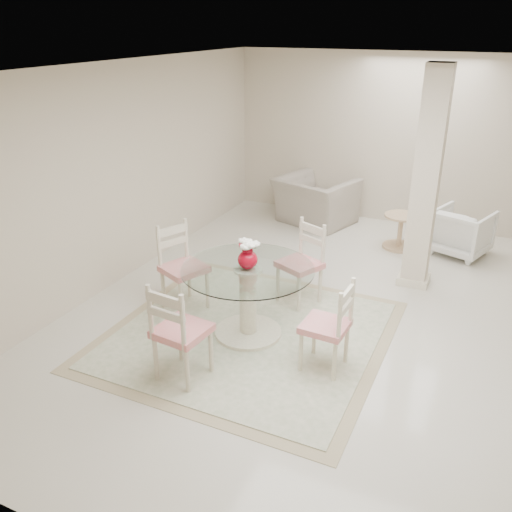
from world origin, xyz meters
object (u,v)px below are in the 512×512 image
at_px(dining_chair_west, 180,260).
at_px(dining_chair_south, 177,326).
at_px(dining_table, 248,302).
at_px(recliner_taupe, 315,201).
at_px(dining_chair_north, 304,257).
at_px(armchair_white, 462,232).
at_px(side_table, 400,233).
at_px(column, 426,181).
at_px(red_vase, 248,254).
at_px(dining_chair_east, 332,320).

relative_size(dining_chair_west, dining_chair_south, 1.00).
relative_size(dining_table, recliner_taupe, 1.17).
bearing_deg(dining_chair_south, dining_chair_north, -97.89).
distance_m(dining_chair_west, armchair_white, 4.14).
height_order(dining_table, side_table, dining_table).
height_order(dining_chair_west, armchair_white, dining_chair_west).
bearing_deg(armchair_white, column, 89.76).
bearing_deg(dining_table, recliner_taupe, 98.24).
xyz_separation_m(red_vase, recliner_taupe, (-0.53, 3.65, -0.57)).
relative_size(dining_chair_east, dining_chair_south, 0.93).
bearing_deg(column, dining_table, -124.06).
distance_m(dining_chair_north, side_table, 2.30).
bearing_deg(dining_chair_south, armchair_white, -109.55).
relative_size(column, side_table, 5.23).
bearing_deg(dining_chair_north, side_table, 95.12).
distance_m(column, red_vase, 2.51).
bearing_deg(dining_chair_north, red_vase, -80.64).
relative_size(recliner_taupe, side_table, 2.26).
height_order(dining_chair_east, dining_chair_north, dining_chair_north).
xyz_separation_m(dining_chair_north, armchair_white, (1.56, 2.30, -0.24)).
bearing_deg(armchair_white, dining_chair_north, 74.58).
bearing_deg(dining_chair_east, side_table, -177.07).
height_order(dining_table, dining_chair_west, dining_chair_west).
relative_size(dining_chair_south, side_table, 2.17).
height_order(dining_chair_east, side_table, dining_chair_east).
distance_m(red_vase, dining_chair_south, 1.08).
height_order(column, dining_chair_west, column).
relative_size(dining_chair_north, recliner_taupe, 0.93).
distance_m(dining_table, dining_chair_west, 1.04).
bearing_deg(recliner_taupe, side_table, 178.92).
bearing_deg(dining_chair_east, red_vase, -100.29).
distance_m(dining_chair_west, side_table, 3.51).
height_order(column, red_vase, column).
bearing_deg(dining_chair_south, side_table, -100.32).
distance_m(red_vase, dining_chair_north, 1.09).
xyz_separation_m(dining_table, red_vase, (0.00, -0.00, 0.55)).
bearing_deg(dining_chair_west, red_vase, -80.86).
bearing_deg(dining_chair_west, dining_chair_north, -35.82).
bearing_deg(column, armchair_white, 71.14).
bearing_deg(armchair_white, dining_chair_south, 83.11).
bearing_deg(side_table, dining_chair_south, -106.27).
relative_size(dining_chair_south, recliner_taupe, 0.96).
bearing_deg(dining_chair_east, dining_chair_south, -55.31).
distance_m(column, dining_chair_east, 2.45).
bearing_deg(dining_chair_north, column, 66.81).
bearing_deg(dining_chair_east, recliner_taupe, -155.96).
xyz_separation_m(dining_chair_north, dining_chair_south, (-0.49, -1.98, 0.02)).
relative_size(red_vase, recliner_taupe, 0.27).
bearing_deg(recliner_taupe, dining_chair_south, 111.17).
height_order(dining_chair_south, side_table, dining_chair_south).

